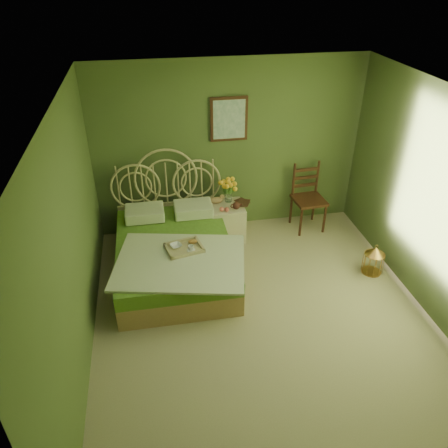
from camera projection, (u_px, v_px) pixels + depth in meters
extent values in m
plane|color=tan|center=(263.00, 319.00, 5.26)|extent=(4.50, 4.50, 0.00)
plane|color=silver|center=(277.00, 105.00, 3.90)|extent=(4.50, 4.50, 0.00)
plane|color=#516635|center=(229.00, 148.00, 6.46)|extent=(4.00, 0.00, 4.00)
plane|color=#516635|center=(72.00, 247.00, 4.28)|extent=(0.00, 4.50, 4.50)
plane|color=#516635|center=(442.00, 211.00, 4.88)|extent=(0.00, 4.50, 4.50)
cube|color=#321A0D|center=(229.00, 119.00, 6.20)|extent=(0.54, 0.03, 0.64)
cube|color=silver|center=(229.00, 120.00, 6.19)|extent=(0.46, 0.01, 0.56)
cube|color=tan|center=(175.00, 264.00, 5.95)|extent=(1.50, 2.00, 0.30)
cube|color=#659B32|center=(174.00, 249.00, 5.82)|extent=(1.50, 2.00, 0.20)
cube|color=white|center=(180.00, 262.00, 5.39)|extent=(1.79, 1.50, 0.03)
cube|color=white|center=(145.00, 213.00, 6.25)|extent=(0.55, 0.40, 0.16)
cube|color=white|center=(193.00, 209.00, 6.36)|extent=(0.55, 0.40, 0.16)
cube|color=tan|center=(184.00, 250.00, 5.60)|extent=(0.51, 0.44, 0.04)
ellipsoid|color=#B77A38|center=(193.00, 242.00, 5.66)|extent=(0.12, 0.07, 0.05)
cube|color=beige|center=(227.00, 222.00, 6.65)|extent=(0.51, 0.51, 0.56)
cylinder|color=silver|center=(228.00, 196.00, 6.56)|extent=(0.10, 0.10, 0.18)
ellipsoid|color=tan|center=(216.00, 200.00, 6.54)|extent=(0.21, 0.11, 0.10)
sphere|color=#E46A58|center=(222.00, 209.00, 6.34)|extent=(0.07, 0.07, 0.07)
sphere|color=#E46A58|center=(227.00, 209.00, 6.34)|extent=(0.07, 0.07, 0.07)
cube|color=#321A0D|center=(309.00, 200.00, 6.77)|extent=(0.50, 0.50, 0.04)
cylinder|color=#321A0D|center=(299.00, 221.00, 6.71)|extent=(0.04, 0.04, 0.50)
cylinder|color=#321A0D|center=(324.00, 219.00, 6.77)|extent=(0.04, 0.04, 0.50)
cylinder|color=#321A0D|center=(292.00, 209.00, 7.04)|extent=(0.04, 0.04, 0.50)
cylinder|color=#321A0D|center=(315.00, 207.00, 7.10)|extent=(0.04, 0.04, 0.50)
cube|color=#321A0D|center=(307.00, 179.00, 6.79)|extent=(0.40, 0.08, 0.55)
cylinder|color=#B97F3B|center=(371.00, 271.00, 6.04)|extent=(0.27, 0.27, 0.01)
cylinder|color=#B97F3B|center=(373.00, 263.00, 5.97)|extent=(0.27, 0.27, 0.30)
cone|color=#B97F3B|center=(376.00, 251.00, 5.86)|extent=(0.27, 0.27, 0.11)
imported|color=#381E0F|center=(238.00, 203.00, 6.54)|extent=(0.23, 0.26, 0.02)
imported|color=#472819|center=(238.00, 202.00, 6.53)|extent=(0.25, 0.28, 0.02)
imported|color=white|center=(176.00, 246.00, 5.60)|extent=(0.19, 0.19, 0.04)
imported|color=white|center=(191.00, 248.00, 5.53)|extent=(0.09, 0.09, 0.07)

